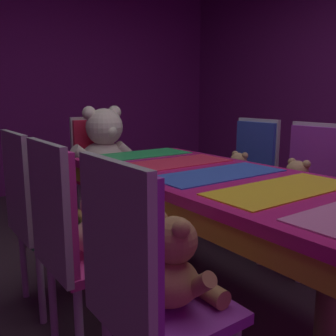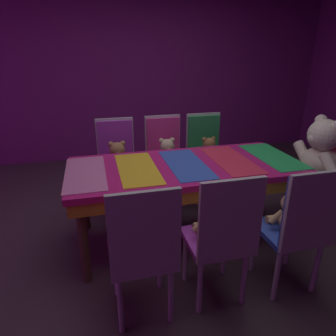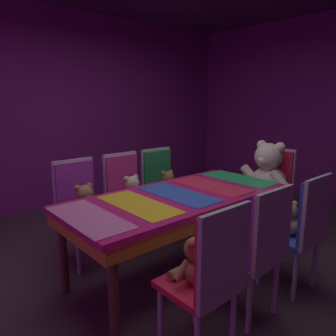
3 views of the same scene
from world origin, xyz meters
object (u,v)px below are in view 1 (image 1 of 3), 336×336
at_px(chair_left_2, 34,204).
at_px(king_teddy_bear, 106,149).
at_px(chair_left_1, 69,231).
at_px(throne_chair, 97,161).
at_px(teddy_right_2, 238,172).
at_px(banquet_table, 218,190).
at_px(teddy_left_1, 100,225).
at_px(teddy_left_2, 60,202).
at_px(chair_right_1, 309,180).
at_px(teddy_left_0, 175,267).
at_px(chair_right_2, 250,167).
at_px(teddy_right_1, 296,185).
at_px(chair_left_0, 138,279).

distance_m(chair_left_2, king_teddy_bear, 1.23).
bearing_deg(chair_left_1, throne_chair, 60.65).
relative_size(chair_left_2, teddy_right_2, 3.35).
height_order(banquet_table, teddy_left_1, teddy_left_1).
distance_m(chair_left_1, teddy_left_2, 0.51).
bearing_deg(throne_chair, chair_left_1, -29.35).
relative_size(chair_right_1, teddy_right_2, 3.35).
relative_size(chair_left_1, chair_left_2, 1.00).
xyz_separation_m(teddy_left_1, chair_right_1, (1.56, -0.02, 0.00)).
bearing_deg(teddy_right_2, chair_left_2, 1.51).
height_order(teddy_left_0, throne_chair, throne_chair).
bearing_deg(teddy_left_0, chair_left_1, 106.60).
bearing_deg(chair_right_2, chair_left_2, 1.38).
height_order(teddy_right_2, throne_chair, throne_chair).
distance_m(chair_left_1, teddy_left_1, 0.15).
bearing_deg(banquet_table, throne_chair, 90.00).
bearing_deg(teddy_right_1, chair_left_2, -18.19).
xyz_separation_m(teddy_left_0, chair_left_1, (-0.16, 0.54, -0.00)).
bearing_deg(chair_left_1, chair_left_0, -88.35).
relative_size(teddy_left_0, chair_right_2, 0.35).
bearing_deg(teddy_right_2, chair_left_0, 34.43).
distance_m(chair_left_0, teddy_left_2, 1.04).
bearing_deg(teddy_left_0, throne_chair, 71.39).
height_order(teddy_right_1, king_teddy_bear, king_teddy_bear).
bearing_deg(chair_left_2, teddy_right_2, 1.51).
relative_size(chair_left_1, teddy_right_1, 3.14).
xyz_separation_m(teddy_left_0, chair_left_2, (-0.16, 1.04, -0.00)).
height_order(teddy_left_2, teddy_right_2, teddy_left_2).
bearing_deg(teddy_left_1, teddy_right_1, -0.79).
xyz_separation_m(banquet_table, teddy_left_1, (-0.71, 0.01, -0.06)).
bearing_deg(teddy_right_1, banquet_table, -0.50).
bearing_deg(teddy_right_1, teddy_left_0, 20.56).
bearing_deg(teddy_left_2, teddy_left_1, -89.73).
relative_size(teddy_left_0, chair_left_2, 0.35).
distance_m(teddy_left_0, king_teddy_bear, 2.03).
height_order(chair_left_1, teddy_right_2, chair_left_1).
bearing_deg(teddy_left_2, teddy_right_2, 1.66).
distance_m(chair_left_2, teddy_right_2, 1.59).
distance_m(banquet_table, teddy_left_0, 0.88).
xyz_separation_m(teddy_left_0, throne_chair, (0.70, 2.07, -0.00)).
xyz_separation_m(teddy_left_2, chair_right_2, (1.59, 0.04, 0.01)).
bearing_deg(teddy_left_2, teddy_left_0, -88.98).
height_order(teddy_left_0, teddy_right_2, teddy_left_0).
xyz_separation_m(chair_right_1, throne_chair, (-0.84, 1.55, 0.00)).
relative_size(teddy_left_2, teddy_right_2, 1.06).
distance_m(teddy_left_2, teddy_right_2, 1.45).
height_order(teddy_right_1, chair_right_2, chair_right_2).
distance_m(teddy_left_1, king_teddy_bear, 1.54).
xyz_separation_m(chair_right_2, king_teddy_bear, (-0.87, 0.83, 0.13)).
bearing_deg(chair_right_2, throne_chair, -48.78).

